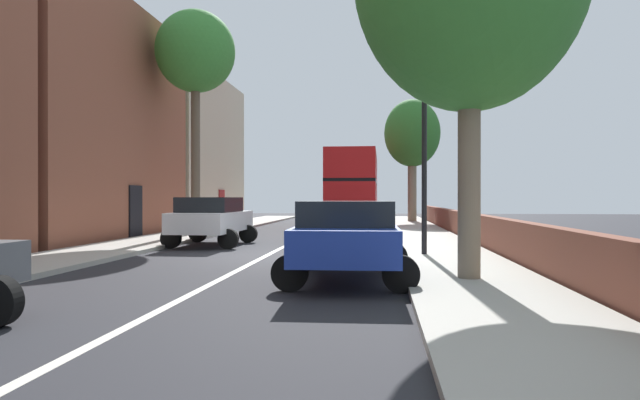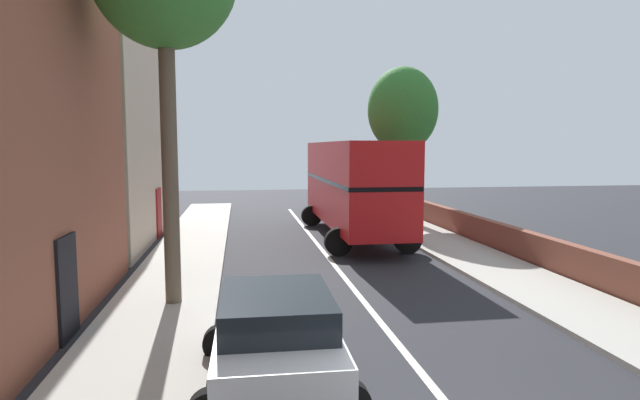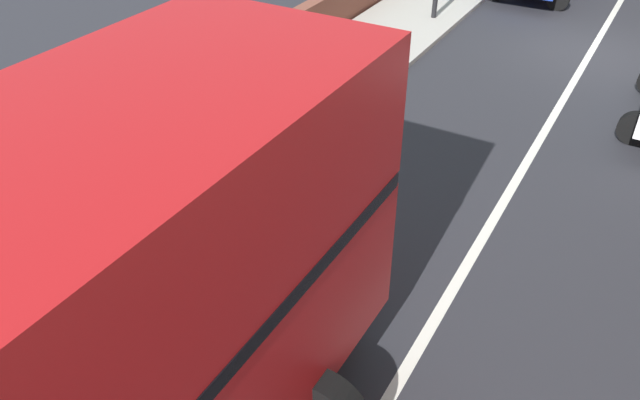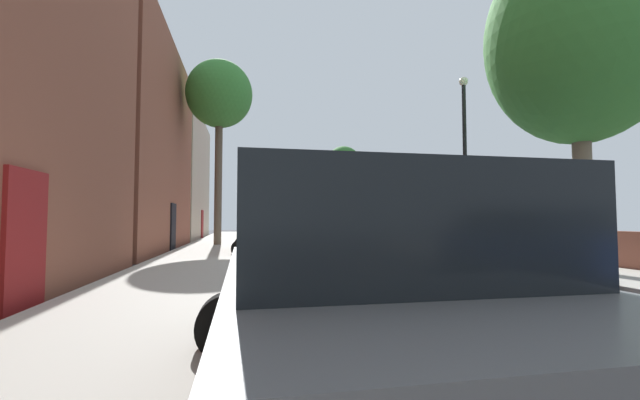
{
  "view_description": "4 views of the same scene",
  "coord_description": "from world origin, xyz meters",
  "views": [
    {
      "loc": [
        3.12,
        -14.97,
        1.61
      ],
      "look_at": [
        0.11,
        13.06,
        1.5
      ],
      "focal_mm": 31.11,
      "sensor_mm": 36.0,
      "label": 1
    },
    {
      "loc": [
        -3.02,
        -4.78,
        3.85
      ],
      "look_at": [
        -0.39,
        12.14,
        2.1
      ],
      "focal_mm": 29.05,
      "sensor_mm": 36.0,
      "label": 2
    },
    {
      "loc": [
        -1.63,
        16.59,
        6.11
      ],
      "look_at": [
        1.39,
        11.36,
        1.85
      ],
      "focal_mm": 35.37,
      "sensor_mm": 36.0,
      "label": 3
    },
    {
      "loc": [
        -3.26,
        -12.52,
        1.34
      ],
      "look_at": [
        1.49,
        12.4,
        2.66
      ],
      "focal_mm": 21.92,
      "sensor_mm": 36.0,
      "label": 4
    }
  ],
  "objects": [
    {
      "name": "road_centre_line",
      "position": [
        0.0,
        0.0,
        0.0
      ],
      "size": [
        0.16,
        54.0,
        0.01
      ],
      "primitive_type": "cube",
      "color": "silver",
      "rests_on": "ground"
    },
    {
      "name": "sidewalk_right",
      "position": [
        4.9,
        0.0,
        0.06
      ],
      "size": [
        2.6,
        60.0,
        0.12
      ],
      "primitive_type": "cube",
      "color": "#B2ADA3",
      "rests_on": "ground"
    },
    {
      "name": "ground_plane",
      "position": [
        0.0,
        0.0,
        0.0
      ],
      "size": [
        84.0,
        84.0,
        0.0
      ],
      "primitive_type": "plane",
      "color": "#28282D"
    }
  ]
}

